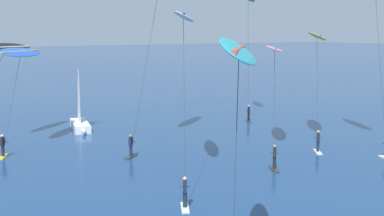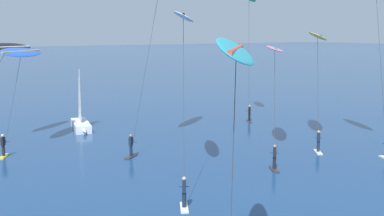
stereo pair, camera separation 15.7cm
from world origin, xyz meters
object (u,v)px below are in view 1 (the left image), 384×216
object	(u,v)px
kitesurfer_red	(156,2)
kitesurfer_blue	(19,59)
kitesurfer_cyan	(238,69)
kitesurfer_green	(248,7)
kitesurfer_pink	(275,56)
kitesurfer_white	(184,29)
kitesurfer_black	(3,55)
kitesurfer_yellow	(317,43)
sailboat_near	(80,123)

from	to	relation	value
kitesurfer_red	kitesurfer_blue	bearing A→B (deg)	155.55
kitesurfer_cyan	kitesurfer_green	size ratio (longest dim) A/B	0.69
kitesurfer_pink	kitesurfer_blue	bearing A→B (deg)	144.01
kitesurfer_green	kitesurfer_blue	xyz separation A→B (m)	(-23.18, -0.82, -4.52)
kitesurfer_green	kitesurfer_red	distance (m)	14.52
kitesurfer_white	kitesurfer_black	distance (m)	18.50
kitesurfer_green	kitesurfer_red	size ratio (longest dim) A/B	1.04
kitesurfer_yellow	kitesurfer_green	bearing A→B (deg)	79.22
kitesurfer_black	kitesurfer_red	world-z (taller)	kitesurfer_red
sailboat_near	kitesurfer_white	distance (m)	20.01
kitesurfer_yellow	sailboat_near	bearing A→B (deg)	134.58
kitesurfer_white	kitesurfer_pink	xyz separation A→B (m)	(9.43, 2.35, -1.97)
kitesurfer_blue	kitesurfer_pink	bearing A→B (deg)	-35.99
kitesurfer_white	kitesurfer_red	distance (m)	10.20
sailboat_near	kitesurfer_green	bearing A→B (deg)	-11.59
kitesurfer_yellow	kitesurfer_blue	size ratio (longest dim) A/B	1.15
kitesurfer_green	kitesurfer_black	xyz separation A→B (m)	(-23.72, 2.48, -4.34)
kitesurfer_white	kitesurfer_green	distance (m)	22.44
kitesurfer_yellow	kitesurfer_blue	distance (m)	23.58
kitesurfer_cyan	kitesurfer_blue	world-z (taller)	kitesurfer_cyan
kitesurfer_yellow	kitesurfer_pink	size ratio (longest dim) A/B	1.13
kitesurfer_cyan	kitesurfer_red	bearing A→B (deg)	67.25
kitesurfer_blue	kitesurfer_green	bearing A→B (deg)	2.03
kitesurfer_cyan	kitesurfer_green	world-z (taller)	kitesurfer_green
kitesurfer_green	kitesurfer_blue	bearing A→B (deg)	-177.97
kitesurfer_green	kitesurfer_pink	bearing A→B (deg)	-121.32
kitesurfer_pink	kitesurfer_black	bearing A→B (deg)	137.85
kitesurfer_white	kitesurfer_blue	world-z (taller)	kitesurfer_white
kitesurfer_green	kitesurfer_blue	distance (m)	23.63
kitesurfer_cyan	kitesurfer_white	bearing A→B (deg)	64.99
kitesurfer_yellow	kitesurfer_red	world-z (taller)	kitesurfer_red
sailboat_near	kitesurfer_blue	distance (m)	9.87
kitesurfer_yellow	kitesurfer_black	distance (m)	25.70
kitesurfer_pink	kitesurfer_red	size ratio (longest dim) A/B	0.64
kitesurfer_cyan	kitesurfer_pink	world-z (taller)	kitesurfer_cyan
kitesurfer_cyan	kitesurfer_black	size ratio (longest dim) A/B	1.09
kitesurfer_white	kitesurfer_pink	bearing A→B (deg)	13.98
kitesurfer_yellow	kitesurfer_black	world-z (taller)	kitesurfer_yellow
sailboat_near	kitesurfer_black	bearing A→B (deg)	-171.48
kitesurfer_black	kitesurfer_yellow	bearing A→B (deg)	-33.06
kitesurfer_green	kitesurfer_red	bearing A→B (deg)	-159.01
kitesurfer_green	kitesurfer_blue	world-z (taller)	kitesurfer_green
kitesurfer_white	kitesurfer_green	world-z (taller)	kitesurfer_green
kitesurfer_green	kitesurfer_yellow	bearing A→B (deg)	-100.78
sailboat_near	kitesurfer_pink	distance (m)	19.55
kitesurfer_white	kitesurfer_black	size ratio (longest dim) A/B	1.26
kitesurfer_yellow	kitesurfer_cyan	bearing A→B (deg)	-142.49
kitesurfer_black	kitesurfer_pink	size ratio (longest dim) A/B	1.01
kitesurfer_yellow	kitesurfer_blue	world-z (taller)	kitesurfer_yellow
kitesurfer_yellow	kitesurfer_green	xyz separation A→B (m)	(2.19, 11.53, 3.39)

